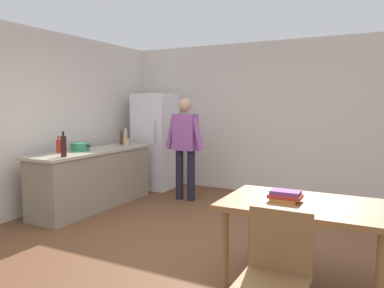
# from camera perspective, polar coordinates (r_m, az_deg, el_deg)

# --- Properties ---
(ground_plane) EXTENTS (14.00, 14.00, 0.00)m
(ground_plane) POSITION_cam_1_polar(r_m,az_deg,el_deg) (4.36, -1.67, -15.38)
(ground_plane) COLOR brown
(wall_back) EXTENTS (6.40, 0.12, 2.70)m
(wall_back) POSITION_cam_1_polar(r_m,az_deg,el_deg) (6.84, 10.64, 3.90)
(wall_back) COLOR silver
(wall_back) RESTS_ON ground_plane
(wall_left) EXTENTS (0.12, 5.60, 2.70)m
(wall_left) POSITION_cam_1_polar(r_m,az_deg,el_deg) (5.92, -23.29, 3.19)
(wall_left) COLOR silver
(wall_left) RESTS_ON ground_plane
(kitchen_counter) EXTENTS (0.64, 2.20, 0.90)m
(kitchen_counter) POSITION_cam_1_polar(r_m,az_deg,el_deg) (6.00, -14.81, -5.12)
(kitchen_counter) COLOR gray
(kitchen_counter) RESTS_ON ground_plane
(refrigerator) EXTENTS (0.70, 0.67, 1.80)m
(refrigerator) POSITION_cam_1_polar(r_m,az_deg,el_deg) (7.13, -5.65, 0.43)
(refrigerator) COLOR white
(refrigerator) RESTS_ON ground_plane
(person) EXTENTS (0.70, 0.22, 1.70)m
(person) POSITION_cam_1_polar(r_m,az_deg,el_deg) (6.17, -1.06, 0.32)
(person) COLOR #1E1E2D
(person) RESTS_ON ground_plane
(dining_table) EXTENTS (1.40, 0.90, 0.75)m
(dining_table) POSITION_cam_1_polar(r_m,az_deg,el_deg) (3.42, 16.91, -9.82)
(dining_table) COLOR olive
(dining_table) RESTS_ON ground_plane
(chair) EXTENTS (0.42, 0.42, 0.91)m
(chair) POSITION_cam_1_polar(r_m,az_deg,el_deg) (2.58, 12.63, -18.38)
(chair) COLOR olive
(chair) RESTS_ON ground_plane
(cooking_pot) EXTENTS (0.40, 0.28, 0.12)m
(cooking_pot) POSITION_cam_1_polar(r_m,az_deg,el_deg) (5.88, -16.74, -0.40)
(cooking_pot) COLOR #2D845B
(cooking_pot) RESTS_ON kitchen_counter
(utensil_jar) EXTENTS (0.11, 0.11, 0.32)m
(utensil_jar) POSITION_cam_1_polar(r_m,az_deg,el_deg) (6.29, -10.00, 0.34)
(utensil_jar) COLOR tan
(utensil_jar) RESTS_ON kitchen_counter
(bottle_wine_dark) EXTENTS (0.08, 0.08, 0.34)m
(bottle_wine_dark) POSITION_cam_1_polar(r_m,az_deg,el_deg) (5.24, -19.07, -0.30)
(bottle_wine_dark) COLOR black
(bottle_wine_dark) RESTS_ON kitchen_counter
(bottle_water_clear) EXTENTS (0.07, 0.07, 0.30)m
(bottle_water_clear) POSITION_cam_1_polar(r_m,az_deg,el_deg) (6.48, -10.07, 0.92)
(bottle_water_clear) COLOR silver
(bottle_water_clear) RESTS_ON kitchen_counter
(bottle_sauce_red) EXTENTS (0.06, 0.06, 0.24)m
(bottle_sauce_red) POSITION_cam_1_polar(r_m,az_deg,el_deg) (5.75, -19.77, -0.28)
(bottle_sauce_red) COLOR #B22319
(bottle_sauce_red) RESTS_ON kitchen_counter
(bottle_beer_brown) EXTENTS (0.06, 0.06, 0.26)m
(bottle_beer_brown) POSITION_cam_1_polar(r_m,az_deg,el_deg) (6.65, -10.74, 0.87)
(bottle_beer_brown) COLOR #5B3314
(bottle_beer_brown) RESTS_ON kitchen_counter
(book_stack) EXTENTS (0.28, 0.19, 0.09)m
(book_stack) POSITION_cam_1_polar(r_m,az_deg,el_deg) (3.39, 14.06, -7.72)
(book_stack) COLOR orange
(book_stack) RESTS_ON dining_table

